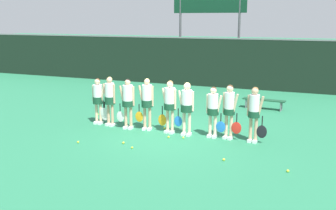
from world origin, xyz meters
TOP-DOWN VIEW (x-y plane):
  - ground_plane at (0.00, 0.00)m, footprint 140.00×140.00m
  - fence_windscreen at (0.00, 9.27)m, footprint 60.00×0.08m
  - scoreboard at (-1.96, 11.20)m, footprint 4.43×0.15m
  - bench_courtside at (2.41, 4.73)m, footprint 1.80×0.49m
  - player_0 at (-2.77, 0.07)m, footprint 0.67×0.37m
  - player_1 at (-2.25, 0.01)m, footprint 0.66×0.38m
  - player_2 at (-1.48, -0.10)m, footprint 0.68×0.40m
  - player_3 at (-0.81, 0.01)m, footprint 0.66×0.38m
  - player_4 at (0.05, -0.03)m, footprint 0.68×0.40m
  - player_5 at (0.66, -0.09)m, footprint 0.67×0.39m
  - player_6 at (1.52, 0.02)m, footprint 0.66×0.37m
  - player_7 at (2.04, 0.05)m, footprint 0.64×0.36m
  - player_8 at (2.82, 0.00)m, footprint 0.64×0.35m
  - tennis_ball_0 at (0.23, -0.60)m, footprint 0.07×0.07m
  - tennis_ball_1 at (-0.29, 0.32)m, footprint 0.07×0.07m
  - tennis_ball_2 at (4.07, -2.13)m, footprint 0.07×0.07m
  - tennis_ball_3 at (-0.37, -1.97)m, footprint 0.06×0.06m
  - tennis_ball_4 at (-3.52, 1.18)m, footprint 0.07×0.07m
  - tennis_ball_5 at (-0.82, -1.67)m, footprint 0.07×0.07m
  - tennis_ball_6 at (2.00, 0.49)m, footprint 0.07×0.07m
  - tennis_ball_7 at (2.39, -1.94)m, footprint 0.07×0.07m
  - tennis_ball_8 at (0.69, -0.47)m, footprint 0.06×0.06m
  - tennis_ball_9 at (1.41, 0.87)m, footprint 0.07×0.07m
  - tennis_ball_10 at (-2.15, -2.14)m, footprint 0.07×0.07m

SIDE VIEW (x-z plane):
  - ground_plane at x=0.00m, z-range 0.00..0.00m
  - tennis_ball_8 at x=0.69m, z-range 0.00..0.06m
  - tennis_ball_3 at x=-0.37m, z-range 0.00..0.06m
  - tennis_ball_9 at x=1.41m, z-range 0.00..0.07m
  - tennis_ball_10 at x=-2.15m, z-range 0.00..0.07m
  - tennis_ball_1 at x=-0.29m, z-range 0.00..0.07m
  - tennis_ball_6 at x=2.00m, z-range 0.00..0.07m
  - tennis_ball_4 at x=-3.52m, z-range 0.00..0.07m
  - tennis_ball_5 at x=-0.82m, z-range 0.00..0.07m
  - tennis_ball_2 at x=4.07m, z-range 0.00..0.07m
  - tennis_ball_0 at x=0.23m, z-range 0.00..0.07m
  - tennis_ball_7 at x=2.39m, z-range 0.00..0.07m
  - bench_courtside at x=2.41m, z-range 0.15..0.58m
  - player_6 at x=1.52m, z-range 0.14..1.80m
  - player_0 at x=-2.77m, z-range 0.14..1.81m
  - player_8 at x=2.82m, z-range 0.15..1.89m
  - player_7 at x=2.04m, z-range 0.16..1.90m
  - player_2 at x=-1.48m, z-range 0.16..1.91m
  - player_1 at x=-2.25m, z-range 0.16..1.93m
  - player_5 at x=0.66m, z-range 0.18..1.93m
  - player_3 at x=-0.81m, z-range 0.16..1.95m
  - player_4 at x=0.05m, z-range 0.17..1.94m
  - fence_windscreen at x=0.00m, z-range 0.01..2.75m
  - scoreboard at x=-1.96m, z-range 1.67..7.50m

